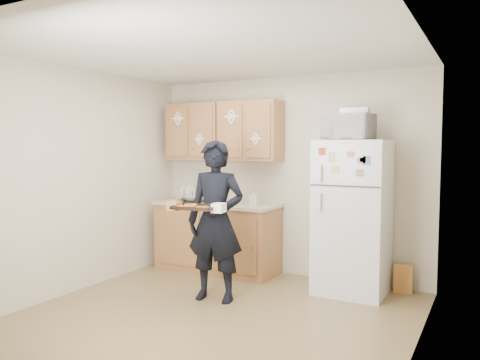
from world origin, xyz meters
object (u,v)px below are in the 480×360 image
object	(u,v)px
refrigerator	(353,217)
person	(216,221)
microwave	(348,127)
dish_rack	(192,196)
baking_tray	(196,208)

from	to	relation	value
refrigerator	person	size ratio (longest dim) A/B	1.00
microwave	person	bearing A→B (deg)	-134.44
person	dish_rack	bearing A→B (deg)	126.20
person	dish_rack	world-z (taller)	person
baking_tray	microwave	world-z (taller)	microwave
refrigerator	dish_rack	size ratio (longest dim) A/B	4.60
refrigerator	baking_tray	world-z (taller)	refrigerator
person	dish_rack	size ratio (longest dim) A/B	4.59
person	microwave	world-z (taller)	microwave
dish_rack	refrigerator	bearing A→B (deg)	0.26
person	microwave	size ratio (longest dim) A/B	3.31
refrigerator	person	distance (m)	1.53
baking_tray	refrigerator	bearing A→B (deg)	36.47
person	dish_rack	xyz separation A→B (m)	(-0.95, 0.95, 0.12)
dish_rack	microwave	bearing A→B (deg)	-1.10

